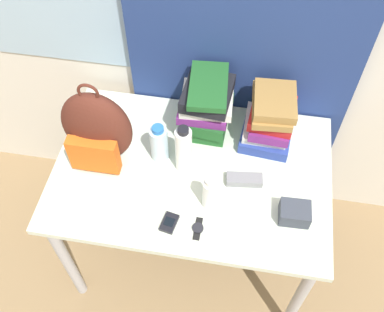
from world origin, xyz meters
TOP-DOWN VIEW (x-y plane):
  - wall_back at (-0.00, 0.87)m, footprint 6.00×0.06m
  - curtain_blue at (0.15, 0.82)m, footprint 1.01×0.04m
  - desk at (0.00, 0.39)m, footprint 1.18×0.79m
  - backpack at (-0.40, 0.40)m, footprint 0.29×0.19m
  - book_stack_left at (0.02, 0.64)m, footprint 0.23×0.29m
  - book_stack_center at (0.30, 0.64)m, footprint 0.24×0.29m
  - water_bottle at (-0.15, 0.44)m, footprint 0.08×0.08m
  - sports_bottle at (-0.04, 0.40)m, footprint 0.07×0.07m
  - sunscreen_bottle at (0.10, 0.24)m, footprint 0.05×0.05m
  - cell_phone at (-0.04, 0.12)m, footprint 0.07×0.09m
  - sunglasses_case at (0.23, 0.37)m, footprint 0.16×0.07m
  - camera_pouch at (0.44, 0.23)m, footprint 0.12×0.10m
  - wristwatch at (0.07, 0.12)m, footprint 0.04×0.10m

SIDE VIEW (x-z plane):
  - desk at x=0.00m, z-range 0.29..1.06m
  - wristwatch at x=0.07m, z-range 0.77..0.78m
  - cell_phone at x=-0.04m, z-range 0.77..0.79m
  - sunglasses_case at x=0.23m, z-range 0.77..0.81m
  - camera_pouch at x=0.44m, z-range 0.77..0.84m
  - sunscreen_bottle at x=0.10m, z-range 0.77..0.94m
  - water_bottle at x=-0.15m, z-range 0.77..0.96m
  - book_stack_center at x=0.30m, z-range 0.76..1.02m
  - sports_bottle at x=-0.04m, z-range 0.77..1.02m
  - book_stack_left at x=0.02m, z-range 0.77..1.06m
  - backpack at x=-0.40m, z-range 0.74..1.17m
  - curtain_blue at x=0.15m, z-range 0.00..2.50m
  - wall_back at x=0.00m, z-range 0.00..2.50m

